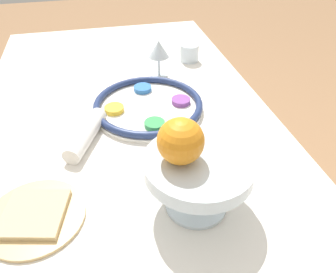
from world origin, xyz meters
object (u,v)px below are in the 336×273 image
wine_glass (159,50)px  bread_plate (35,216)px  orange_fruit (181,141)px  fruit_stand (199,170)px  cup_near (189,53)px  seder_plate (148,105)px  napkin_roll (86,134)px

wine_glass → bread_plate: (0.54, -0.36, -0.09)m
orange_fruit → bread_plate: size_ratio=0.43×
fruit_stand → cup_near: fruit_stand is taller
seder_plate → orange_fruit: orange_fruit is taller
fruit_stand → wine_glass: bearing=175.9°
bread_plate → cup_near: bearing=142.0°
bread_plate → cup_near: (-0.64, 0.50, 0.02)m
seder_plate → orange_fruit: 0.40m
fruit_stand → seder_plate: bearing=-175.1°
seder_plate → wine_glass: bearing=159.8°
napkin_roll → cup_near: cup_near is taller
fruit_stand → cup_near: (-0.68, 0.18, -0.07)m
seder_plate → orange_fruit: (0.37, -0.00, 0.16)m
fruit_stand → bread_plate: 0.34m
wine_glass → fruit_stand: bearing=-4.1°
seder_plate → bread_plate: seder_plate is taller
napkin_roll → fruit_stand: bearing=38.7°
orange_fruit → bread_plate: (-0.03, -0.29, -0.16)m
fruit_stand → bread_plate: fruit_stand is taller
cup_near → napkin_roll: bearing=-43.5°
wine_glass → orange_fruit: 0.58m
orange_fruit → napkin_roll: bearing=-145.4°
seder_plate → napkin_roll: napkin_roll is taller
wine_glass → fruit_stand: (0.58, -0.04, 0.01)m
fruit_stand → bread_plate: (-0.04, -0.32, -0.09)m
orange_fruit → cup_near: size_ratio=1.23×
wine_glass → napkin_roll: wine_glass is taller
wine_glass → napkin_roll: bearing=-39.2°
seder_plate → bread_plate: bearing=-40.5°
orange_fruit → bread_plate: orange_fruit is taller
orange_fruit → cup_near: 0.71m
napkin_roll → cup_near: 0.57m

